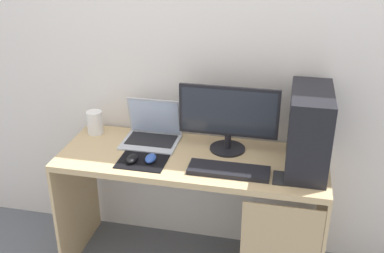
{
  "coord_description": "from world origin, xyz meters",
  "views": [
    {
      "loc": [
        0.48,
        -2.17,
        1.97
      ],
      "look_at": [
        0.0,
        0.0,
        0.94
      ],
      "focal_mm": 42.93,
      "sensor_mm": 36.0,
      "label": 1
    }
  ],
  "objects": [
    {
      "name": "speaker",
      "position": [
        -0.63,
        0.16,
        0.83
      ],
      "size": [
        0.09,
        0.09,
        0.14
      ],
      "primitive_type": "cylinder",
      "color": "white",
      "rests_on": "desk"
    },
    {
      "name": "keyboard",
      "position": [
        0.22,
        -0.13,
        0.77
      ],
      "size": [
        0.42,
        0.14,
        0.02
      ],
      "primitive_type": "cube",
      "color": "black",
      "rests_on": "desk"
    },
    {
      "name": "cell_phone",
      "position": [
        0.48,
        -0.14,
        0.77
      ],
      "size": [
        0.07,
        0.13,
        0.01
      ],
      "primitive_type": "cube",
      "color": "#232326",
      "rests_on": "desk"
    },
    {
      "name": "wall_back",
      "position": [
        0.0,
        0.32,
        1.3
      ],
      "size": [
        4.0,
        0.05,
        2.6
      ],
      "color": "silver",
      "rests_on": "ground_plane"
    },
    {
      "name": "desk",
      "position": [
        0.02,
        -0.01,
        0.61
      ],
      "size": [
        1.47,
        0.55,
        0.76
      ],
      "color": "tan",
      "rests_on": "ground_plane"
    },
    {
      "name": "monitor",
      "position": [
        0.18,
        0.11,
        0.96
      ],
      "size": [
        0.55,
        0.2,
        0.38
      ],
      "color": "black",
      "rests_on": "desk"
    },
    {
      "name": "mouse_left",
      "position": [
        -0.2,
        -0.11,
        0.78
      ],
      "size": [
        0.06,
        0.1,
        0.03
      ],
      "primitive_type": "ellipsoid",
      "color": "#2D51B2",
      "rests_on": "mousepad"
    },
    {
      "name": "mouse_right",
      "position": [
        -0.3,
        -0.14,
        0.78
      ],
      "size": [
        0.06,
        0.1,
        0.03
      ],
      "primitive_type": "ellipsoid",
      "color": "black",
      "rests_on": "mousepad"
    },
    {
      "name": "laptop",
      "position": [
        -0.27,
        0.14,
        0.81
      ],
      "size": [
        0.32,
        0.25,
        0.24
      ],
      "color": "#B7BCC6",
      "rests_on": "desk"
    },
    {
      "name": "mousepad",
      "position": [
        -0.25,
        -0.12,
        0.76
      ],
      "size": [
        0.26,
        0.2,
        0.0
      ],
      "primitive_type": "cube",
      "color": "black",
      "rests_on": "desk"
    },
    {
      "name": "pc_tower",
      "position": [
        0.6,
        0.02,
        0.97
      ],
      "size": [
        0.2,
        0.43,
        0.42
      ],
      "primitive_type": "cube",
      "color": "black",
      "rests_on": "desk"
    }
  ]
}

